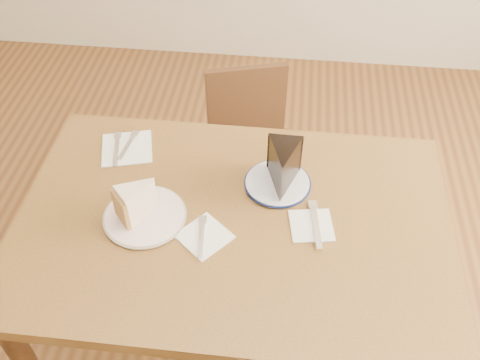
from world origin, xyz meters
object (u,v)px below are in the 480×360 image
chair_far (251,155)px  plate_navy (277,183)px  table (233,241)px  chocolate_cake (283,170)px  carrot_cake (140,201)px  plate_cream (145,216)px

chair_far → plate_navy: (0.12, -0.48, 0.34)m
table → chocolate_cake: (0.13, 0.14, 0.17)m
chair_far → plate_navy: bearing=87.7°
carrot_cake → chocolate_cake: (0.38, 0.15, 0.01)m
carrot_cake → table: bearing=51.4°
carrot_cake → chocolate_cake: bearing=70.0°
table → chair_far: bearing=90.6°
plate_navy → table: bearing=-127.7°
carrot_cake → plate_navy: bearing=71.9°
plate_navy → chocolate_cake: (0.01, -0.01, 0.07)m
chair_far → plate_cream: plate_cream is taller
chocolate_cake → plate_navy: bearing=-37.4°
chair_far → plate_cream: size_ratio=3.44×
plate_navy → carrot_cake: carrot_cake is taller
plate_cream → chocolate_cake: size_ratio=1.59×
chocolate_cake → table: bearing=48.5°
chair_far → chocolate_cake: chocolate_cake is taller
carrot_cake → chair_far: bearing=117.2°
table → carrot_cake: bearing=-177.0°
plate_navy → chocolate_cake: chocolate_cake is taller
plate_cream → plate_navy: bearing=25.3°
table → chocolate_cake: size_ratio=8.72×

